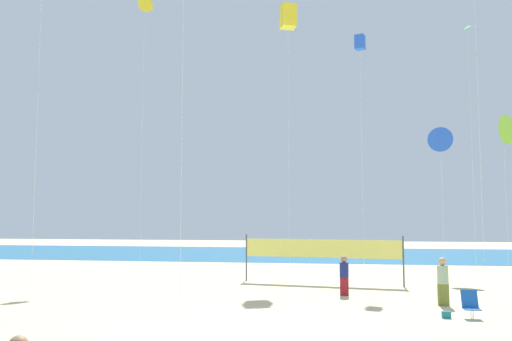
# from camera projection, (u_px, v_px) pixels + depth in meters

# --- Properties ---
(ground_plane) EXTENTS (120.00, 120.00, 0.00)m
(ground_plane) POSITION_uv_depth(u_px,v_px,m) (242.00, 333.00, 15.16)
(ground_plane) COLOR beige
(ocean_band) EXTENTS (120.00, 20.00, 0.01)m
(ocean_band) POSITION_uv_depth(u_px,v_px,m) (309.00, 254.00, 47.79)
(ocean_band) COLOR #1E6B99
(ocean_band) RESTS_ON ground
(beachgoer_navy_shirt) EXTENTS (0.38, 0.38, 1.65)m
(beachgoer_navy_shirt) POSITION_uv_depth(u_px,v_px,m) (344.00, 274.00, 22.44)
(beachgoer_navy_shirt) COLOR maroon
(beachgoer_navy_shirt) RESTS_ON ground
(beachgoer_sage_shirt) EXTENTS (0.41, 0.41, 1.78)m
(beachgoer_sage_shirt) POSITION_uv_depth(u_px,v_px,m) (443.00, 280.00, 19.86)
(beachgoer_sage_shirt) COLOR olive
(beachgoer_sage_shirt) RESTS_ON ground
(folding_beach_chair) EXTENTS (0.52, 0.65, 0.89)m
(folding_beach_chair) POSITION_uv_depth(u_px,v_px,m) (471.00, 304.00, 17.37)
(folding_beach_chair) COLOR #1959B2
(folding_beach_chair) RESTS_ON ground
(volleyball_net) EXTENTS (7.86, 1.30, 2.40)m
(volleyball_net) POSITION_uv_depth(u_px,v_px,m) (321.00, 250.00, 26.49)
(volleyball_net) COLOR #4C4C51
(volleyball_net) RESTS_ON ground
(beach_handbag) EXTENTS (0.28, 0.14, 0.22)m
(beach_handbag) POSITION_uv_depth(u_px,v_px,m) (446.00, 315.00, 17.32)
(beach_handbag) COLOR #19727A
(beach_handbag) RESTS_ON ground
(kite_lime_delta) EXTENTS (1.39, 1.40, 8.78)m
(kite_lime_delta) POSITION_uv_depth(u_px,v_px,m) (503.00, 130.00, 28.72)
(kite_lime_delta) COLOR silver
(kite_lime_delta) RESTS_ON ground
(kite_blue_delta) EXTENTS (1.46, 0.75, 8.47)m
(kite_blue_delta) POSITION_uv_depth(u_px,v_px,m) (441.00, 140.00, 30.82)
(kite_blue_delta) COLOR silver
(kite_blue_delta) RESTS_ON ground
(kite_yellow_delta) EXTENTS (1.04, 0.97, 17.54)m
(kite_yellow_delta) POSITION_uv_depth(u_px,v_px,m) (145.00, 6.00, 34.60)
(kite_yellow_delta) COLOR silver
(kite_yellow_delta) RESTS_ON ground
(kite_green_diamond) EXTENTS (0.57, 0.57, 13.62)m
(kite_green_diamond) POSITION_uv_depth(u_px,v_px,m) (467.00, 36.00, 28.54)
(kite_green_diamond) COLOR silver
(kite_green_diamond) RESTS_ON ground
(kite_blue_box) EXTENTS (0.64, 0.64, 13.48)m
(kite_blue_box) POSITION_uv_depth(u_px,v_px,m) (360.00, 43.00, 29.90)
(kite_blue_box) COLOR silver
(kite_blue_box) RESTS_ON ground
(kite_yellow_box) EXTENTS (1.15, 1.15, 16.45)m
(kite_yellow_box) POSITION_uv_depth(u_px,v_px,m) (288.00, 17.00, 33.12)
(kite_yellow_box) COLOR silver
(kite_yellow_box) RESTS_ON ground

